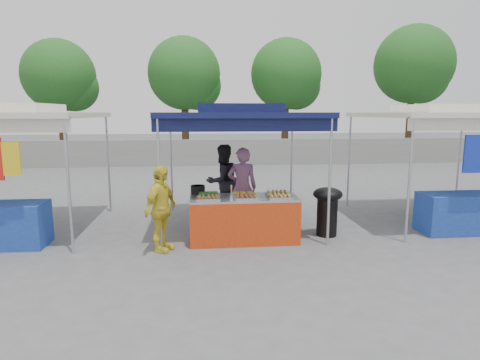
{
  "coord_description": "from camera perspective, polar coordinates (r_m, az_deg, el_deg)",
  "views": [
    {
      "loc": [
        -0.81,
        -7.36,
        2.39
      ],
      "look_at": [
        0.0,
        0.6,
        1.05
      ],
      "focal_mm": 30.0,
      "sensor_mm": 36.0,
      "label": 1
    }
  ],
  "objects": [
    {
      "name": "food_tray_fm",
      "position": [
        7.23,
        0.9,
        -2.51
      ],
      "size": [
        0.42,
        0.3,
        0.07
      ],
      "color": "silver",
      "rests_on": "vendor_table"
    },
    {
      "name": "food_tray_fl",
      "position": [
        7.18,
        -4.55,
        -2.63
      ],
      "size": [
        0.42,
        0.3,
        0.07
      ],
      "color": "silver",
      "rests_on": "vendor_table"
    },
    {
      "name": "tree_0",
      "position": [
        21.62,
        -23.92,
        13.03
      ],
      "size": [
        3.48,
        3.42,
        5.87
      ],
      "color": "#3E2B18",
      "rests_on": "ground_plane"
    },
    {
      "name": "tree_2",
      "position": [
        21.0,
        6.91,
        14.28
      ],
      "size": [
        3.59,
        3.54,
        6.08
      ],
      "color": "#3E2B18",
      "rests_on": "ground_plane"
    },
    {
      "name": "neighbor_stall_right",
      "position": [
        9.58,
        27.96,
        3.67
      ],
      "size": [
        3.2,
        3.2,
        2.57
      ],
      "color": "#B4B4BB",
      "rests_on": "ground_plane"
    },
    {
      "name": "cooking_pot",
      "position": [
        7.77,
        -6.02,
        -1.37
      ],
      "size": [
        0.27,
        0.27,
        0.16
      ],
      "primitive_type": "cylinder",
      "color": "black",
      "rests_on": "vendor_table"
    },
    {
      "name": "tree_1",
      "position": [
        20.4,
        -7.51,
        14.34
      ],
      "size": [
        3.57,
        3.52,
        6.05
      ],
      "color": "#3E2B18",
      "rests_on": "ground_plane"
    },
    {
      "name": "food_tray_fr",
      "position": [
        7.32,
        5.66,
        -2.41
      ],
      "size": [
        0.42,
        0.3,
        0.07
      ],
      "color": "silver",
      "rests_on": "vendor_table"
    },
    {
      "name": "main_canopy",
      "position": [
        8.37,
        -0.26,
        9.37
      ],
      "size": [
        3.2,
        3.2,
        2.57
      ],
      "color": "#B4B4BB",
      "rests_on": "ground_plane"
    },
    {
      "name": "vendor_woman",
      "position": [
        8.42,
        0.32,
        -1.07
      ],
      "size": [
        0.64,
        0.44,
        1.69
      ],
      "primitive_type": "imported",
      "rotation": [
        0.0,
        0.0,
        3.08
      ],
      "color": "#845476",
      "rests_on": "ground_plane"
    },
    {
      "name": "customer_person",
      "position": [
        7.06,
        -11.2,
        -4.06
      ],
      "size": [
        0.73,
        0.96,
        1.51
      ],
      "primitive_type": "imported",
      "rotation": [
        0.0,
        0.0,
        1.1
      ],
      "color": "gold",
      "rests_on": "ground_plane"
    },
    {
      "name": "helper_man",
      "position": [
        9.15,
        -2.49,
        -0.22
      ],
      "size": [
        1.03,
        0.97,
        1.69
      ],
      "primitive_type": "imported",
      "rotation": [
        0.0,
        0.0,
        3.68
      ],
      "color": "black",
      "rests_on": "ground_plane"
    },
    {
      "name": "food_tray_br",
      "position": [
        7.62,
        5.34,
        -1.92
      ],
      "size": [
        0.42,
        0.3,
        0.07
      ],
      "color": "silver",
      "rests_on": "vendor_table"
    },
    {
      "name": "crate_stacked",
      "position": [
        8.12,
        2.92,
        -4.73
      ],
      "size": [
        0.43,
        0.3,
        0.26
      ],
      "primitive_type": "cube",
      "color": "#132B9C",
      "rests_on": "crate_right"
    },
    {
      "name": "ground_plane",
      "position": [
        7.78,
        0.45,
        -8.38
      ],
      "size": [
        80.0,
        80.0,
        0.0
      ],
      "primitive_type": "plane",
      "color": "#565659"
    },
    {
      "name": "food_tray_bm",
      "position": [
        7.56,
        0.43,
        -1.98
      ],
      "size": [
        0.42,
        0.3,
        0.07
      ],
      "color": "silver",
      "rests_on": "vendor_table"
    },
    {
      "name": "tree_3",
      "position": [
        23.46,
        23.68,
        14.39
      ],
      "size": [
        4.0,
        4.0,
        6.87
      ],
      "color": "#3E2B18",
      "rests_on": "ground_plane"
    },
    {
      "name": "vendor_table",
      "position": [
        7.56,
        0.54,
        -5.55
      ],
      "size": [
        2.0,
        0.8,
        0.85
      ],
      "color": "#BA3510",
      "rests_on": "ground_plane"
    },
    {
      "name": "skewer_cup",
      "position": [
        7.16,
        -1.2,
        -2.56
      ],
      "size": [
        0.07,
        0.07,
        0.09
      ],
      "primitive_type": "cylinder",
      "color": "#B4B4BB",
      "rests_on": "vendor_table"
    },
    {
      "name": "food_tray_bl",
      "position": [
        7.5,
        -4.54,
        -2.1
      ],
      "size": [
        0.42,
        0.3,
        0.07
      ],
      "color": "silver",
      "rests_on": "vendor_table"
    },
    {
      "name": "crate_left",
      "position": [
        8.17,
        -2.66,
        -6.48
      ],
      "size": [
        0.47,
        0.33,
        0.28
      ],
      "primitive_type": "cube",
      "color": "#132B9C",
      "rests_on": "ground_plane"
    },
    {
      "name": "neighbor_stall_left",
      "position": [
        8.78,
        -30.66,
        3.02
      ],
      "size": [
        3.2,
        3.2,
        2.57
      ],
      "color": "#B4B4BB",
      "rests_on": "ground_plane"
    },
    {
      "name": "wok_burner",
      "position": [
        8.04,
        12.31,
        -3.77
      ],
      "size": [
        0.57,
        0.57,
        0.97
      ],
      "rotation": [
        0.0,
        0.0,
        0.07
      ],
      "color": "black",
      "rests_on": "ground_plane"
    },
    {
      "name": "back_wall",
      "position": [
        18.46,
        -3.28,
        3.93
      ],
      "size": [
        40.0,
        0.25,
        1.2
      ],
      "primitive_type": "cube",
      "color": "gray",
      "rests_on": "ground_plane"
    },
    {
      "name": "crate_right",
      "position": [
        8.19,
        2.9,
        -6.5
      ],
      "size": [
        0.44,
        0.31,
        0.26
      ],
      "primitive_type": "cube",
      "color": "#132B9C",
      "rests_on": "ground_plane"
    }
  ]
}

